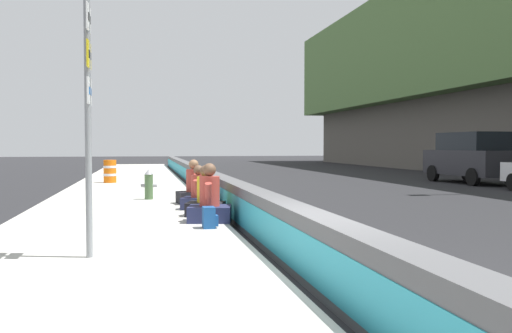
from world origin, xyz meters
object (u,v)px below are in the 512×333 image
Objects in this scene: seated_person_rear at (199,195)px; backpack at (209,218)px; construction_barrel at (110,171)px; seated_person_foreground at (210,203)px; parked_car_fourth at (471,157)px; fire_hydrant at (149,184)px; seated_person_far at (194,190)px; seated_person_middle at (206,200)px; route_sign_post at (88,106)px.

seated_person_rear is 3.13m from backpack.
seated_person_foreground is at bearing -167.80° from construction_barrel.
seated_person_foreground is 17.07m from parked_car_fourth.
construction_barrel is at bearing 10.98° from backpack.
seated_person_far is (-1.38, -1.17, -0.08)m from fire_hydrant.
seated_person_rear is 15.72m from parked_car_fourth.
seated_person_far reaches higher than seated_person_middle.
seated_person_foreground is 0.90m from backpack.
seated_person_foreground reaches higher than seated_person_rear.
seated_person_foreground reaches higher than backpack.
seated_person_far reaches higher than fire_hydrant.
backpack is at bearing -39.49° from route_sign_post.
route_sign_post is 3.60m from backpack.
fire_hydrant is 4.18m from seated_person_middle.
route_sign_post reaches higher than backpack.
route_sign_post is 4.20m from seated_person_foreground.
fire_hydrant is at bearing -168.52° from construction_barrel.
seated_person_far is at bearing 0.05° from seated_person_foreground.
construction_barrel reaches higher than fire_hydrant.
parked_car_fourth is at bearing -49.81° from seated_person_foreground.
fire_hydrant is at bearing 16.68° from seated_person_middle.
route_sign_post is 3.79× the size of construction_barrel.
seated_person_far is at bearing -0.09° from seated_person_rear.
fire_hydrant is 5.95m from backpack.
route_sign_post reaches higher than seated_person_foreground.
fire_hydrant is 0.82× the size of seated_person_rear.
construction_barrel is 15.81m from parked_car_fourth.
seated_person_middle reaches higher than fire_hydrant.
fire_hydrant reaches higher than backpack.
seated_person_rear is 0.22× the size of parked_car_fourth.
seated_person_foreground reaches higher than fire_hydrant.
fire_hydrant is 5.11m from seated_person_foreground.
seated_person_foreground is at bearing -32.41° from route_sign_post.
route_sign_post reaches higher than seated_person_middle.
construction_barrel is 0.20× the size of parked_car_fourth.
fire_hydrant is (8.21, -0.88, -1.65)m from route_sign_post.
seated_person_foreground is 2.25m from seated_person_rear.
fire_hydrant is 0.75× the size of seated_person_far.
backpack is (2.36, -1.94, -1.90)m from route_sign_post.
route_sign_post reaches higher than fire_hydrant.
fire_hydrant is 0.93× the size of construction_barrel.
seated_person_far is 15.01m from parked_car_fourth.
route_sign_post is 4.09× the size of fire_hydrant.
seated_person_far is (6.83, -2.05, -1.73)m from route_sign_post.
route_sign_post is 9.00× the size of backpack.
parked_car_fourth is at bearing -52.34° from seated_person_middle.
backpack is at bearing 132.12° from parked_car_fourth.
fire_hydrant is 0.79× the size of seated_person_middle.
route_sign_post is at bearing 140.51° from backpack.
backpack is 13.61m from construction_barrel.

